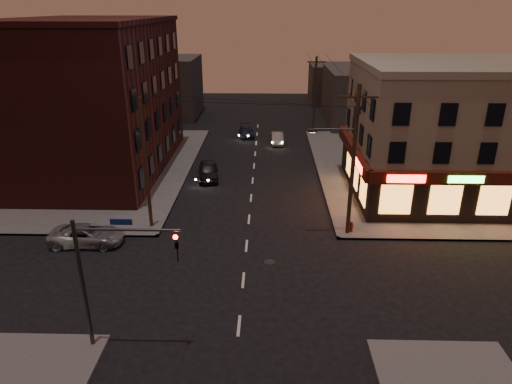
{
  "coord_description": "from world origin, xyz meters",
  "views": [
    {
      "loc": [
        1.31,
        -22.08,
        14.45
      ],
      "look_at": [
        0.58,
        5.46,
        3.2
      ],
      "focal_mm": 32.0,
      "sensor_mm": 36.0,
      "label": 1
    }
  ],
  "objects_px": {
    "sedan_far": "(247,132)",
    "sedan_near": "(208,171)",
    "sedan_mid": "(277,138)",
    "suv_cross": "(87,235)",
    "fire_hydrant": "(351,226)"
  },
  "relations": [
    {
      "from": "sedan_far",
      "to": "sedan_near",
      "type": "bearing_deg",
      "value": -108.08
    },
    {
      "from": "sedan_far",
      "to": "fire_hydrant",
      "type": "relative_size",
      "value": 5.51
    },
    {
      "from": "sedan_far",
      "to": "suv_cross",
      "type": "bearing_deg",
      "value": -115.96
    },
    {
      "from": "suv_cross",
      "to": "sedan_far",
      "type": "bearing_deg",
      "value": -19.64
    },
    {
      "from": "sedan_mid",
      "to": "suv_cross",
      "type": "bearing_deg",
      "value": -120.15
    },
    {
      "from": "sedan_far",
      "to": "sedan_mid",
      "type": "bearing_deg",
      "value": -46.2
    },
    {
      "from": "sedan_mid",
      "to": "fire_hydrant",
      "type": "distance_m",
      "value": 22.43
    },
    {
      "from": "suv_cross",
      "to": "fire_hydrant",
      "type": "distance_m",
      "value": 17.61
    },
    {
      "from": "fire_hydrant",
      "to": "sedan_far",
      "type": "bearing_deg",
      "value": 108.47
    },
    {
      "from": "sedan_near",
      "to": "sedan_far",
      "type": "relative_size",
      "value": 1.07
    },
    {
      "from": "sedan_near",
      "to": "sedan_far",
      "type": "xyz_separation_m",
      "value": [
        2.8,
        14.46,
        -0.15
      ]
    },
    {
      "from": "sedan_mid",
      "to": "fire_hydrant",
      "type": "relative_size",
      "value": 5.01
    },
    {
      "from": "suv_cross",
      "to": "sedan_mid",
      "type": "height_order",
      "value": "suv_cross"
    },
    {
      "from": "fire_hydrant",
      "to": "sedan_near",
      "type": "bearing_deg",
      "value": 136.81
    },
    {
      "from": "sedan_mid",
      "to": "fire_hydrant",
      "type": "bearing_deg",
      "value": -79.95
    }
  ]
}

